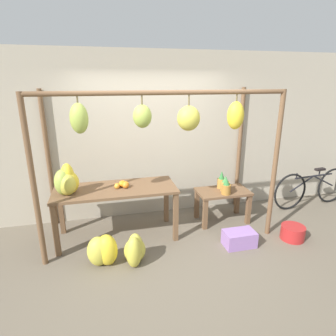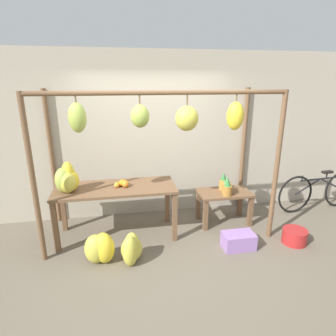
{
  "view_description": "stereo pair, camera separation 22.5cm",
  "coord_description": "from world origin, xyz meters",
  "px_view_note": "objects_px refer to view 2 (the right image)",
  "views": [
    {
      "loc": [
        -0.81,
        -3.23,
        2.33
      ],
      "look_at": [
        0.14,
        0.7,
        1.06
      ],
      "focal_mm": 30.0,
      "sensor_mm": 36.0,
      "label": 1
    },
    {
      "loc": [
        -0.59,
        -3.28,
        2.33
      ],
      "look_at": [
        0.14,
        0.7,
        1.06
      ],
      "focal_mm": 30.0,
      "sensor_mm": 36.0,
      "label": 2
    }
  ],
  "objects_px": {
    "pineapple_cluster": "(226,185)",
    "banana_pile_ground_left": "(100,248)",
    "parked_bicycle": "(319,191)",
    "orange_pile": "(122,184)",
    "banana_pile_ground_right": "(131,249)",
    "fruit_crate_white": "(238,241)",
    "blue_bucket": "(294,236)",
    "banana_pile_on_table": "(67,180)"
  },
  "relations": [
    {
      "from": "pineapple_cluster",
      "to": "banana_pile_ground_left",
      "type": "relative_size",
      "value": 0.89
    },
    {
      "from": "banana_pile_ground_left",
      "to": "parked_bicycle",
      "type": "height_order",
      "value": "parked_bicycle"
    },
    {
      "from": "orange_pile",
      "to": "banana_pile_ground_left",
      "type": "xyz_separation_m",
      "value": [
        -0.34,
        -0.67,
        -0.64
      ]
    },
    {
      "from": "banana_pile_ground_left",
      "to": "banana_pile_ground_right",
      "type": "bearing_deg",
      "value": -9.38
    },
    {
      "from": "banana_pile_ground_right",
      "to": "parked_bicycle",
      "type": "xyz_separation_m",
      "value": [
        3.51,
        1.0,
        0.17
      ]
    },
    {
      "from": "pineapple_cluster",
      "to": "parked_bicycle",
      "type": "height_order",
      "value": "pineapple_cluster"
    },
    {
      "from": "banana_pile_ground_left",
      "to": "fruit_crate_white",
      "type": "relative_size",
      "value": 1.02
    },
    {
      "from": "banana_pile_ground_left",
      "to": "fruit_crate_white",
      "type": "distance_m",
      "value": 1.94
    },
    {
      "from": "pineapple_cluster",
      "to": "blue_bucket",
      "type": "distance_m",
      "value": 1.26
    },
    {
      "from": "fruit_crate_white",
      "to": "blue_bucket",
      "type": "xyz_separation_m",
      "value": [
        0.88,
        -0.02,
        -0.01
      ]
    },
    {
      "from": "fruit_crate_white",
      "to": "banana_pile_ground_left",
      "type": "bearing_deg",
      "value": 179.64
    },
    {
      "from": "banana_pile_ground_right",
      "to": "fruit_crate_white",
      "type": "bearing_deg",
      "value": 2.06
    },
    {
      "from": "fruit_crate_white",
      "to": "blue_bucket",
      "type": "bearing_deg",
      "value": -1.48
    },
    {
      "from": "banana_pile_ground_right",
      "to": "banana_pile_on_table",
      "type": "bearing_deg",
      "value": 141.63
    },
    {
      "from": "pineapple_cluster",
      "to": "banana_pile_ground_right",
      "type": "bearing_deg",
      "value": -153.12
    },
    {
      "from": "pineapple_cluster",
      "to": "banana_pile_ground_right",
      "type": "distance_m",
      "value": 1.86
    },
    {
      "from": "banana_pile_ground_right",
      "to": "parked_bicycle",
      "type": "relative_size",
      "value": 0.25
    },
    {
      "from": "orange_pile",
      "to": "blue_bucket",
      "type": "bearing_deg",
      "value": -15.78
    },
    {
      "from": "orange_pile",
      "to": "fruit_crate_white",
      "type": "height_order",
      "value": "orange_pile"
    },
    {
      "from": "banana_pile_on_table",
      "to": "blue_bucket",
      "type": "bearing_deg",
      "value": -10.91
    },
    {
      "from": "banana_pile_on_table",
      "to": "fruit_crate_white",
      "type": "xyz_separation_m",
      "value": [
        2.37,
        -0.6,
        -0.87
      ]
    },
    {
      "from": "orange_pile",
      "to": "banana_pile_ground_right",
      "type": "distance_m",
      "value": 0.99
    },
    {
      "from": "parked_bicycle",
      "to": "banana_pile_ground_right",
      "type": "bearing_deg",
      "value": -164.14
    },
    {
      "from": "orange_pile",
      "to": "fruit_crate_white",
      "type": "distance_m",
      "value": 1.89
    },
    {
      "from": "banana_pile_on_table",
      "to": "banana_pile_ground_right",
      "type": "distance_m",
      "value": 1.32
    },
    {
      "from": "banana_pile_ground_left",
      "to": "banana_pile_ground_right",
      "type": "distance_m",
      "value": 0.41
    },
    {
      "from": "fruit_crate_white",
      "to": "parked_bicycle",
      "type": "height_order",
      "value": "parked_bicycle"
    },
    {
      "from": "banana_pile_ground_left",
      "to": "fruit_crate_white",
      "type": "xyz_separation_m",
      "value": [
        1.94,
        -0.01,
        -0.09
      ]
    },
    {
      "from": "fruit_crate_white",
      "to": "blue_bucket",
      "type": "relative_size",
      "value": 1.28
    },
    {
      "from": "pineapple_cluster",
      "to": "banana_pile_ground_right",
      "type": "xyz_separation_m",
      "value": [
        -1.61,
        -0.81,
        -0.48
      ]
    },
    {
      "from": "pineapple_cluster",
      "to": "banana_pile_ground_left",
      "type": "xyz_separation_m",
      "value": [
        -2.01,
        -0.75,
        -0.46
      ]
    },
    {
      "from": "fruit_crate_white",
      "to": "blue_bucket",
      "type": "distance_m",
      "value": 0.88
    },
    {
      "from": "fruit_crate_white",
      "to": "pineapple_cluster",
      "type": "bearing_deg",
      "value": 84.63
    },
    {
      "from": "parked_bicycle",
      "to": "blue_bucket",
      "type": "bearing_deg",
      "value": -138.65
    },
    {
      "from": "pineapple_cluster",
      "to": "fruit_crate_white",
      "type": "bearing_deg",
      "value": -95.37
    },
    {
      "from": "banana_pile_on_table",
      "to": "parked_bicycle",
      "type": "distance_m",
      "value": 4.4
    },
    {
      "from": "pineapple_cluster",
      "to": "fruit_crate_white",
      "type": "distance_m",
      "value": 0.95
    },
    {
      "from": "orange_pile",
      "to": "parked_bicycle",
      "type": "xyz_separation_m",
      "value": [
        3.58,
        0.26,
        -0.48
      ]
    },
    {
      "from": "blue_bucket",
      "to": "parked_bicycle",
      "type": "distance_m",
      "value": 1.48
    },
    {
      "from": "pineapple_cluster",
      "to": "banana_pile_ground_right",
      "type": "relative_size",
      "value": 0.96
    },
    {
      "from": "banana_pile_ground_right",
      "to": "blue_bucket",
      "type": "height_order",
      "value": "banana_pile_ground_right"
    },
    {
      "from": "fruit_crate_white",
      "to": "banana_pile_on_table",
      "type": "bearing_deg",
      "value": 165.71
    }
  ]
}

